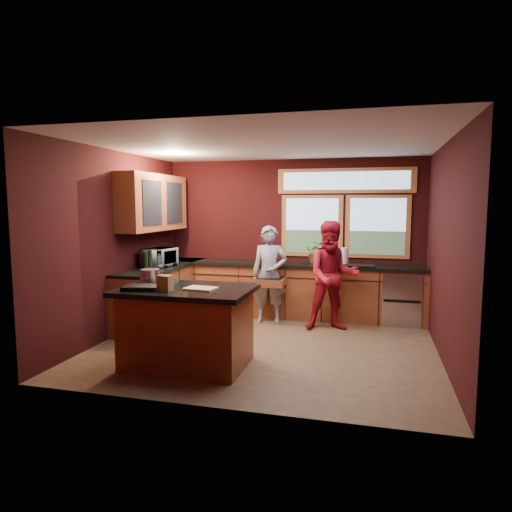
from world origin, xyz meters
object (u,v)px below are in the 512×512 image
at_px(person_red, 332,276).
at_px(cutting_board, 201,288).
at_px(stock_pot, 150,276).
at_px(person_grey, 269,274).
at_px(island, 187,326).

xyz_separation_m(person_red, cutting_board, (-1.33, -2.08, 0.12)).
bearing_deg(stock_pot, person_grey, 63.48).
height_order(person_grey, person_red, person_red).
bearing_deg(person_grey, stock_pot, -123.67).
relative_size(person_grey, cutting_board, 4.52).
distance_m(person_red, stock_pot, 2.81).
bearing_deg(island, cutting_board, -14.04).
height_order(island, cutting_board, cutting_board).
height_order(person_grey, stock_pot, person_grey).
height_order(person_red, stock_pot, person_red).
xyz_separation_m(person_red, stock_pot, (-2.08, -1.88, 0.20)).
xyz_separation_m(cutting_board, stock_pot, (-0.75, 0.20, 0.08)).
relative_size(island, cutting_board, 4.43).
distance_m(island, stock_pot, 0.80).
bearing_deg(stock_pot, island, -15.26).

